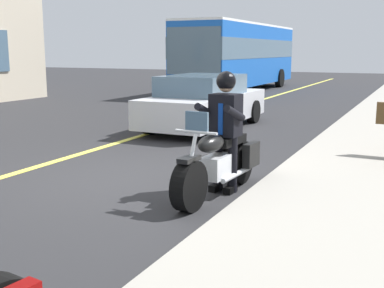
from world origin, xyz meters
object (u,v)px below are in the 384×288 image
at_px(bus_near, 240,53).
at_px(car_dark, 204,102).
at_px(motorcycle_main, 219,163).
at_px(rider_main, 225,121).

bearing_deg(bus_near, car_dark, 15.74).
bearing_deg(bus_near, motorcycle_main, 19.08).
height_order(rider_main, bus_near, bus_near).
distance_m(motorcycle_main, rider_main, 0.61).
xyz_separation_m(motorcycle_main, rider_main, (-0.19, 0.01, 0.58)).
distance_m(rider_main, bus_near, 18.20).
xyz_separation_m(rider_main, bus_near, (-17.16, -6.01, 0.84)).
relative_size(motorcycle_main, bus_near, 0.20).
height_order(motorcycle_main, rider_main, rider_main).
distance_m(motorcycle_main, bus_near, 18.41).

